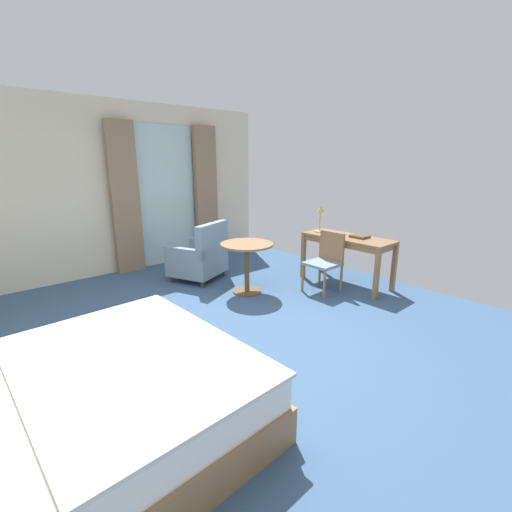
# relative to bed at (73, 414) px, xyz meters

# --- Properties ---
(ground) EXTENTS (6.26, 6.64, 0.10)m
(ground) POSITION_rel_bed_xyz_m (1.64, 0.68, -0.33)
(ground) COLOR #38567A
(wall_back) EXTENTS (5.86, 0.12, 2.78)m
(wall_back) POSITION_rel_bed_xyz_m (1.64, 3.74, 1.11)
(wall_back) COLOR beige
(wall_back) RESTS_ON ground
(balcony_glass_door) EXTENTS (1.13, 0.02, 2.45)m
(balcony_glass_door) POSITION_rel_bed_xyz_m (2.62, 3.66, 0.94)
(balcony_glass_door) COLOR silver
(balcony_glass_door) RESTS_ON ground
(curtain_panel_left) EXTENTS (0.45, 0.10, 2.46)m
(curtain_panel_left) POSITION_rel_bed_xyz_m (1.84, 3.56, 0.95)
(curtain_panel_left) COLOR #897056
(curtain_panel_left) RESTS_ON ground
(curtain_panel_right) EXTENTS (0.46, 0.10, 2.46)m
(curtain_panel_right) POSITION_rel_bed_xyz_m (3.40, 3.56, 0.95)
(curtain_panel_right) COLOR #897056
(curtain_panel_right) RESTS_ON ground
(bed) EXTENTS (2.18, 1.94, 1.02)m
(bed) POSITION_rel_bed_xyz_m (0.00, 0.00, 0.00)
(bed) COLOR olive
(bed) RESTS_ON ground
(writing_desk) EXTENTS (0.55, 1.36, 0.74)m
(writing_desk) POSITION_rel_bed_xyz_m (4.06, 0.77, 0.36)
(writing_desk) COLOR olive
(writing_desk) RESTS_ON ground
(desk_chair) EXTENTS (0.43, 0.43, 0.86)m
(desk_chair) POSITION_rel_bed_xyz_m (3.59, 0.79, 0.20)
(desk_chair) COLOR gray
(desk_chair) RESTS_ON ground
(desk_lamp) EXTENTS (0.21, 0.19, 0.42)m
(desk_lamp) POSITION_rel_bed_xyz_m (4.07, 1.31, 0.70)
(desk_lamp) COLOR tan
(desk_lamp) RESTS_ON writing_desk
(closed_book) EXTENTS (0.22, 0.25, 0.04)m
(closed_book) POSITION_rel_bed_xyz_m (4.13, 0.61, 0.48)
(closed_book) COLOR brown
(closed_book) RESTS_ON writing_desk
(armchair_by_window) EXTENTS (0.96, 0.94, 0.93)m
(armchair_by_window) POSITION_rel_bed_xyz_m (2.50, 2.41, 0.08)
(armchair_by_window) COLOR gray
(armchair_by_window) RESTS_ON ground
(round_cafe_table) EXTENTS (0.74, 0.74, 0.72)m
(round_cafe_table) POSITION_rel_bed_xyz_m (2.69, 1.49, 0.26)
(round_cafe_table) COLOR olive
(round_cafe_table) RESTS_ON ground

